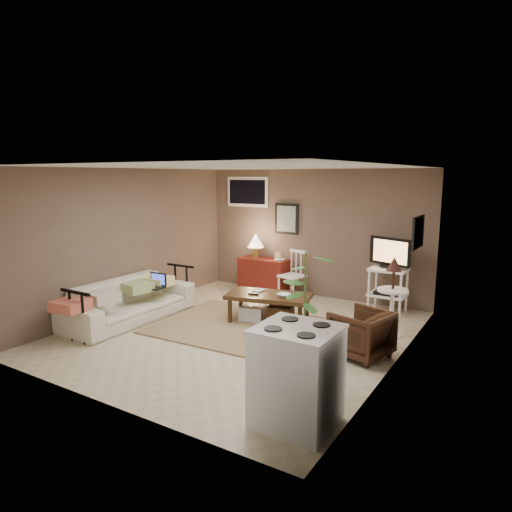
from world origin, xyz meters
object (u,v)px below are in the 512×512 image
Objects in this scene: coffee_table at (268,306)px; spindle_chair at (293,276)px; stove at (297,376)px; side_table at (393,288)px; potted_plant at (305,314)px; tv_stand at (388,273)px; sofa at (130,294)px; armchair at (361,331)px; red_console at (263,272)px.

coffee_table is 1.56× the size of spindle_chair.
spindle_chair is 4.42m from stove.
side_table is 2.09m from potted_plant.
coffee_table is 1.54m from spindle_chair.
spindle_chair is 0.71× the size of tv_stand.
sofa is 3.32× the size of armchair.
stove is at bearing 16.31° from armchair.
side_table reaches higher than spindle_chair.
armchair is at bearing -83.05° from tv_stand.
coffee_table is 0.92× the size of potted_plant.
potted_plant is (1.42, -1.66, 0.54)m from coffee_table.
stove reaches higher than sofa.
armchair is (2.02, -2.04, -0.09)m from spindle_chair.
tv_stand is 1.92× the size of armchair.
tv_stand reaches higher than sofa.
potted_plant reaches higher than spindle_chair.
side_table is (2.15, -1.10, 0.29)m from spindle_chair.
tv_stand is 3.96m from stove.
armchair is at bearing -45.27° from spindle_chair.
stove reaches higher than spindle_chair.
stove is (3.64, -1.36, 0.04)m from sofa.
tv_stand is at bearing 93.99° from stove.
side_table reaches higher than armchair.
red_console is at bearing 124.37° from stove.
potted_plant is at bearing 110.98° from stove.
coffee_table is 2.97m from stove.
red_console reaches higher than stove.
tv_stand reaches higher than spindle_chair.
red_console is 0.76m from spindle_chair.
tv_stand is (1.77, 0.03, 0.25)m from spindle_chair.
tv_stand reaches higher than red_console.
red_console is 0.75× the size of potted_plant.
stove is (-0.10, -2.81, -0.25)m from side_table.
side_table is at bearing -171.99° from armchair.
side_table is 1.74× the size of armchair.
red_console is at bearing 123.05° from coffee_table.
armchair is 1.87m from stove.
spindle_chair is at bearing 119.13° from potted_plant.
tv_stand is (3.36, 2.58, 0.24)m from sofa.
sofa is 3.01m from spindle_chair.
stove is (2.79, -4.07, 0.08)m from red_console.
spindle_chair is 2.88m from armchair.
tv_stand is 3.18m from potted_plant.
coffee_table is 1.78m from armchair.
red_console reaches higher than spindle_chair.
spindle_chair reaches higher than sofa.
spindle_chair is 0.78× the size of side_table.
potted_plant is at bearing -49.44° from coffee_table.
coffee_table is 2.13m from tv_stand.
spindle_chair is (1.59, 2.55, -0.01)m from sofa.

